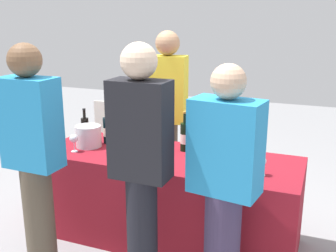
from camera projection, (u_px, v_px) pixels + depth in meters
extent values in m
plane|color=gray|center=(168.00, 237.00, 3.46)|extent=(12.00, 12.00, 0.00)
cube|color=maroon|center=(168.00, 197.00, 3.37)|extent=(2.12, 0.77, 0.74)
cylinder|color=black|center=(85.00, 130.00, 3.63)|extent=(0.07, 0.07, 0.21)
cylinder|color=black|center=(84.00, 114.00, 3.59)|extent=(0.03, 0.03, 0.07)
cylinder|color=black|center=(84.00, 109.00, 3.58)|extent=(0.03, 0.03, 0.02)
cylinder|color=silver|center=(85.00, 131.00, 3.63)|extent=(0.07, 0.07, 0.07)
cylinder|color=black|center=(107.00, 130.00, 3.57)|extent=(0.07, 0.07, 0.23)
cylinder|color=black|center=(107.00, 114.00, 3.53)|extent=(0.03, 0.03, 0.07)
cylinder|color=gold|center=(106.00, 109.00, 3.51)|extent=(0.03, 0.03, 0.02)
cylinder|color=silver|center=(107.00, 132.00, 3.57)|extent=(0.07, 0.07, 0.08)
cylinder|color=black|center=(142.00, 135.00, 3.45)|extent=(0.08, 0.08, 0.22)
cylinder|color=black|center=(142.00, 118.00, 3.42)|extent=(0.03, 0.03, 0.07)
cylinder|color=maroon|center=(142.00, 113.00, 3.40)|extent=(0.03, 0.03, 0.02)
cylinder|color=silver|center=(142.00, 136.00, 3.46)|extent=(0.08, 0.08, 0.08)
cylinder|color=black|center=(185.00, 137.00, 3.36)|extent=(0.07, 0.07, 0.24)
cylinder|color=black|center=(185.00, 118.00, 3.32)|extent=(0.03, 0.03, 0.09)
cylinder|color=gold|center=(185.00, 112.00, 3.30)|extent=(0.03, 0.03, 0.02)
cylinder|color=silver|center=(185.00, 138.00, 3.36)|extent=(0.08, 0.08, 0.08)
cylinder|color=black|center=(226.00, 145.00, 3.21)|extent=(0.08, 0.08, 0.20)
cylinder|color=black|center=(227.00, 128.00, 3.17)|extent=(0.03, 0.03, 0.07)
cylinder|color=black|center=(227.00, 123.00, 3.16)|extent=(0.03, 0.03, 0.02)
cylinder|color=silver|center=(226.00, 146.00, 3.21)|extent=(0.08, 0.08, 0.07)
cylinder|color=silver|center=(75.00, 151.00, 3.37)|extent=(0.06, 0.06, 0.00)
cylinder|color=silver|center=(74.00, 147.00, 3.36)|extent=(0.01, 0.01, 0.08)
sphere|color=silver|center=(74.00, 138.00, 3.34)|extent=(0.07, 0.07, 0.07)
cylinder|color=silver|center=(155.00, 160.00, 3.17)|extent=(0.06, 0.06, 0.00)
cylinder|color=silver|center=(155.00, 155.00, 3.16)|extent=(0.01, 0.01, 0.08)
sphere|color=silver|center=(155.00, 146.00, 3.14)|extent=(0.07, 0.07, 0.07)
cylinder|color=silver|center=(261.00, 175.00, 2.86)|extent=(0.06, 0.06, 0.00)
cylinder|color=silver|center=(261.00, 170.00, 2.85)|extent=(0.01, 0.01, 0.08)
sphere|color=silver|center=(262.00, 161.00, 2.83)|extent=(0.07, 0.07, 0.07)
sphere|color=#590C19|center=(262.00, 162.00, 2.84)|extent=(0.04, 0.04, 0.04)
cylinder|color=silver|center=(88.00, 136.00, 3.48)|extent=(0.22, 0.22, 0.18)
cylinder|color=brown|center=(168.00, 163.00, 4.02)|extent=(0.20, 0.20, 0.85)
cube|color=yellow|center=(168.00, 89.00, 3.82)|extent=(0.38, 0.24, 0.64)
sphere|color=tan|center=(168.00, 43.00, 3.71)|extent=(0.23, 0.23, 0.23)
cylinder|color=brown|center=(40.00, 220.00, 2.90)|extent=(0.21, 0.21, 0.83)
cube|color=#268CCC|center=(31.00, 123.00, 2.71)|extent=(0.39, 0.22, 0.62)
sphere|color=brown|center=(25.00, 60.00, 2.60)|extent=(0.22, 0.22, 0.22)
cylinder|color=black|center=(142.00, 235.00, 2.70)|extent=(0.21, 0.21, 0.84)
cube|color=black|center=(140.00, 130.00, 2.50)|extent=(0.38, 0.21, 0.63)
sphere|color=beige|center=(139.00, 61.00, 2.39)|extent=(0.23, 0.23, 0.23)
cylinder|color=#3F3351|center=(222.00, 247.00, 2.61)|extent=(0.23, 0.23, 0.78)
cube|color=#268CCC|center=(226.00, 147.00, 2.43)|extent=(0.46, 0.29, 0.59)
sphere|color=#D8AD8C|center=(228.00, 81.00, 2.32)|extent=(0.21, 0.21, 0.21)
cube|color=white|center=(120.00, 141.00, 4.61)|extent=(0.59, 0.12, 0.91)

